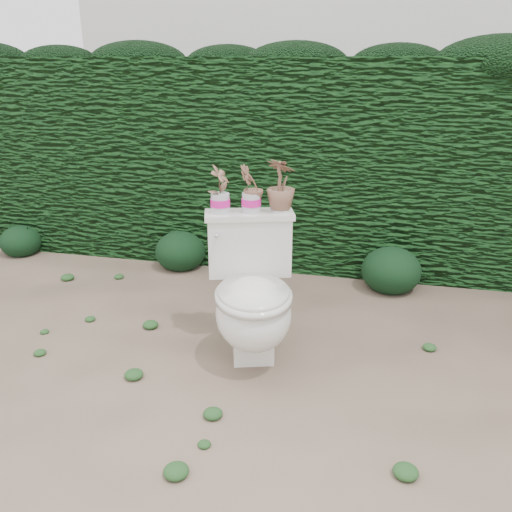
% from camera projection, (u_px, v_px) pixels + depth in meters
% --- Properties ---
extents(ground, '(60.00, 60.00, 0.00)m').
position_uv_depth(ground, '(260.00, 340.00, 3.24)').
color(ground, gray).
rests_on(ground, ground).
extents(hedge, '(8.00, 1.00, 1.60)m').
position_uv_depth(hedge, '(303.00, 160.00, 4.43)').
color(hedge, '#174717').
rests_on(hedge, ground).
extents(house_wall, '(8.00, 3.50, 4.00)m').
position_uv_depth(house_wall, '(391.00, 28.00, 7.91)').
color(house_wall, silver).
rests_on(house_wall, ground).
extents(toilet, '(0.64, 0.78, 0.78)m').
position_uv_depth(toilet, '(252.00, 298.00, 2.96)').
color(toilet, silver).
rests_on(toilet, ground).
extents(potted_plant_left, '(0.12, 0.15, 0.25)m').
position_uv_depth(potted_plant_left, '(220.00, 191.00, 2.99)').
color(potted_plant_left, '#296D22').
rests_on(potted_plant_left, toilet).
extents(potted_plant_center, '(0.18, 0.18, 0.25)m').
position_uv_depth(potted_plant_center, '(251.00, 190.00, 3.00)').
color(potted_plant_center, '#296D22').
rests_on(potted_plant_center, toilet).
extents(potted_plant_right, '(0.21, 0.21, 0.29)m').
position_uv_depth(potted_plant_right, '(281.00, 187.00, 3.00)').
color(potted_plant_right, '#296D22').
rests_on(potted_plant_right, toilet).
extents(liriope_clump_0, '(0.34, 0.34, 0.27)m').
position_uv_depth(liriope_clump_0, '(20.00, 238.00, 4.63)').
color(liriope_clump_0, black).
rests_on(liriope_clump_0, ground).
extents(liriope_clump_1, '(0.40, 0.40, 0.32)m').
position_uv_depth(liriope_clump_1, '(180.00, 248.00, 4.33)').
color(liriope_clump_1, black).
rests_on(liriope_clump_1, ground).
extents(liriope_clump_2, '(0.43, 0.43, 0.34)m').
position_uv_depth(liriope_clump_2, '(391.00, 267.00, 3.91)').
color(liriope_clump_2, black).
rests_on(liriope_clump_2, ground).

